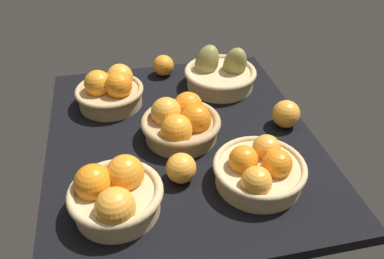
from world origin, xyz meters
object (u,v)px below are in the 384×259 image
basket_far_left (115,194)px  loose_orange_side_gap (181,168)px  basket_near_right_pears (220,73)px  loose_orange_back_gap (286,114)px  loose_orange_front_gap (163,65)px  basket_near_left (260,169)px  basket_center (181,122)px  basket_far_right (111,90)px

basket_far_left → loose_orange_side_gap: bearing=-67.6°
basket_near_right_pears → loose_orange_back_gap: (-25.66, -11.94, -0.57)cm
basket_far_left → loose_orange_front_gap: bearing=-18.6°
basket_far_left → basket_near_left: basket_far_left is taller
basket_center → basket_near_left: bearing=-146.3°
loose_orange_back_gap → loose_orange_front_gap: bearing=38.4°
basket_far_right → loose_orange_front_gap: size_ratio=2.88×
basket_near_left → loose_orange_back_gap: bearing=-37.0°
basket_center → basket_near_right_pears: bearing=-36.3°
basket_far_left → basket_near_right_pears: bearing=-37.7°
basket_near_left → basket_far_right: bearing=37.3°
loose_orange_front_gap → loose_orange_side_gap: (-52.10, 3.92, 0.10)cm
basket_far_left → basket_near_right_pears: (47.55, -36.78, -0.49)cm
basket_far_left → basket_center: basket_far_left is taller
basket_near_left → loose_orange_front_gap: size_ratio=3.07×
basket_near_right_pears → basket_near_left: (-45.95, 3.34, -0.24)cm
loose_orange_front_gap → loose_orange_back_gap: 46.80cm
basket_near_right_pears → basket_near_left: 46.07cm
basket_far_right → loose_orange_front_gap: bearing=-51.0°
basket_far_left → basket_center: 30.06cm
basket_near_left → basket_center: basket_center is taller
loose_orange_front_gap → loose_orange_back_gap: bearing=-141.6°
basket_near_right_pears → loose_orange_side_gap: basket_near_right_pears is taller
basket_far_left → loose_orange_back_gap: (21.89, -48.71, -1.05)cm
basket_far_right → basket_near_right_pears: basket_near_right_pears is taller
basket_far_left → basket_near_left: bearing=-87.3°
loose_orange_front_gap → basket_near_left: bearing=-166.4°
basket_near_left → basket_center: 26.09cm
basket_far_right → basket_near_left: (-42.17, -32.07, -0.61)cm
basket_near_left → loose_orange_front_gap: basket_near_left is taller
basket_far_right → basket_near_left: size_ratio=0.94×
loose_orange_front_gap → loose_orange_side_gap: 52.25cm
basket_near_left → basket_far_left: bearing=92.7°
basket_far_left → loose_orange_side_gap: basket_far_left is taller
basket_far_left → loose_orange_back_gap: bearing=-65.8°
basket_near_right_pears → basket_center: (-24.24, 17.80, 0.20)cm
basket_far_left → basket_center: bearing=-39.2°
basket_far_right → loose_orange_side_gap: 39.99cm
basket_near_right_pears → basket_near_left: bearing=175.8°
basket_near_left → basket_near_right_pears: bearing=-4.2°
basket_far_left → basket_near_right_pears: size_ratio=0.88×
basket_far_left → basket_center: size_ratio=0.95×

